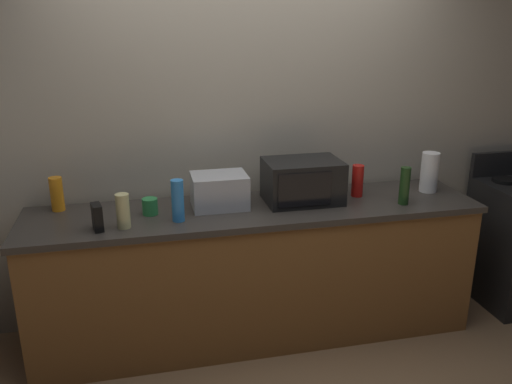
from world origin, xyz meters
name	(u,v)px	position (x,y,z in m)	size (l,w,h in m)	color
ground_plane	(271,368)	(0.00, 0.00, 0.00)	(8.00, 8.00, 0.00)	#93704C
back_wall	(242,124)	(0.00, 0.81, 1.35)	(6.40, 0.10, 2.70)	#B2A893
counter_run	(256,272)	(0.00, 0.40, 0.45)	(2.84, 0.64, 0.90)	brown
microwave	(303,181)	(0.32, 0.45, 1.04)	(0.48, 0.35, 0.27)	black
toaster_oven	(219,191)	(-0.22, 0.46, 1.01)	(0.34, 0.26, 0.21)	#B7BABF
paper_towel_roll	(429,172)	(1.21, 0.45, 1.04)	(0.12, 0.12, 0.27)	white
cordless_phone	(97,217)	(-0.94, 0.24, 0.98)	(0.05, 0.11, 0.15)	black
bottle_dish_soap	(57,194)	(-1.20, 0.62, 1.01)	(0.08, 0.08, 0.21)	orange
bottle_vinegar	(123,211)	(-0.80, 0.24, 1.00)	(0.08, 0.08, 0.20)	beige
bottle_spray_cleaner	(178,201)	(-0.49, 0.28, 1.02)	(0.07, 0.07, 0.25)	#338CE5
bottle_hot_sauce	(358,181)	(0.70, 0.47, 1.01)	(0.08, 0.08, 0.21)	red
bottle_wine	(405,186)	(0.93, 0.25, 1.02)	(0.06, 0.06, 0.24)	#1E3F19
mug_green	(150,206)	(-0.65, 0.42, 0.95)	(0.09, 0.09, 0.10)	#2D8C47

